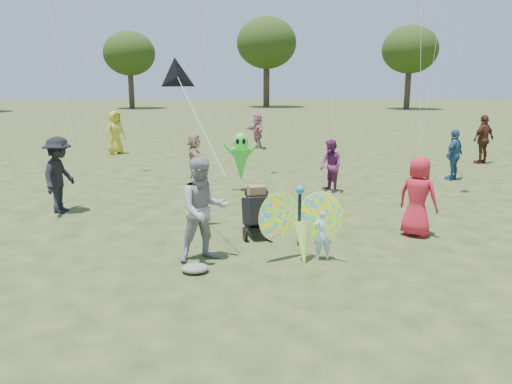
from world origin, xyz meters
The scene contains 17 objects.
ground centered at (0.00, 0.00, 0.00)m, with size 160.00×160.00×0.00m, color #51592B.
child_girl centered at (1.01, 0.72, 0.48)m, with size 0.35×0.23×0.95m, color #B4CCFF.
adult_man centered at (-1.16, 0.73, 0.95)m, with size 0.93×0.72×1.90m, color #939398.
grey_bag centered at (-1.27, 0.11, 0.07)m, with size 0.47×0.38×0.15m, color gray.
crowd_a centered at (3.20, 2.13, 0.85)m, with size 0.83×0.54×1.70m, color red.
crowd_b centered at (-5.01, 4.19, 0.95)m, with size 1.22×0.70×1.89m, color black.
crowd_c centered at (6.45, 8.23, 0.83)m, with size 0.98×0.41×1.67m, color #2F5C83.
crowd_d centered at (-2.11, 8.39, 0.76)m, with size 1.41×0.45×1.52m, color tan.
crowd_e centered at (2.08, 6.46, 0.77)m, with size 0.75×0.58×1.54m, color #712560.
crowd_g centered at (-6.26, 14.44, 0.96)m, with size 0.94×0.61×1.92m, color gold.
crowd_h centered at (8.95, 11.52, 0.96)m, with size 1.12×0.47×1.92m, color #532A1B.
crowd_j centered at (0.11, 16.30, 0.83)m, with size 1.54×0.49×1.66m, color #AE6377.
jogging_stroller centered at (-0.18, 2.22, 0.61)m, with size 0.65×1.11×1.09m.
butterfly_kite centered at (0.59, 0.67, 0.67)m, with size 1.74×0.75×1.60m.
delta_kite_rig centered at (-1.81, 2.69, 3.28)m, with size 1.51×2.20×2.18m.
alien_kite centered at (-0.56, 6.62, 0.97)m, with size 1.12×0.69×1.74m.
tree_line centered at (3.67, 44.99, 6.86)m, with size 91.78×33.60×10.79m.
Camera 1 is at (-0.36, -7.96, 3.22)m, focal length 35.00 mm.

